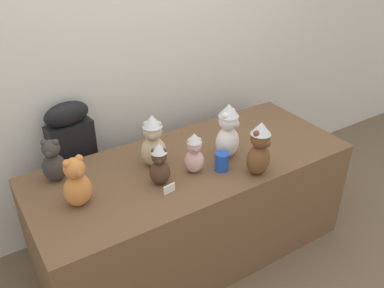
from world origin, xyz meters
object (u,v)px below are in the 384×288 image
teddy_bear_charcoal (53,162)px  teddy_bear_blush (194,153)px  instrument_case (77,173)px  teddy_bear_chestnut (259,149)px  party_cup_blue (222,162)px  teddy_bear_sand (153,141)px  teddy_bear_ginger (77,183)px  teddy_bear_snow (228,131)px  teddy_bear_cocoa (159,164)px  display_table (192,207)px

teddy_bear_charcoal → teddy_bear_blush: (0.69, -0.34, 0.00)m
instrument_case → teddy_bear_charcoal: size_ratio=3.95×
teddy_bear_chestnut → party_cup_blue: 0.23m
teddy_bear_sand → teddy_bear_blush: 0.25m
instrument_case → teddy_bear_ginger: size_ratio=3.62×
teddy_bear_snow → teddy_bear_blush: (-0.26, -0.04, -0.05)m
instrument_case → teddy_bear_cocoa: (0.29, -0.62, 0.31)m
instrument_case → teddy_bear_charcoal: instrument_case is taller
party_cup_blue → teddy_bear_snow: bearing=42.1°
display_table → teddy_bear_cocoa: teddy_bear_cocoa is taller
teddy_bear_sand → teddy_bear_blush: bearing=-17.3°
instrument_case → party_cup_blue: (0.65, -0.69, 0.24)m
teddy_bear_chestnut → teddy_bear_blush: (-0.30, 0.20, -0.04)m
teddy_bear_sand → party_cup_blue: size_ratio=2.95×
instrument_case → teddy_bear_blush: instrument_case is taller
teddy_bear_blush → teddy_bear_ginger: (-0.65, 0.06, 0.01)m
teddy_bear_blush → party_cup_blue: (0.14, -0.07, -0.07)m
display_table → party_cup_blue: size_ratio=17.52×
teddy_bear_charcoal → teddy_bear_ginger: bearing=-52.2°
teddy_bear_chestnut → teddy_bear_snow: (-0.04, 0.24, 0.01)m
teddy_bear_cocoa → teddy_bear_blush: teddy_bear_cocoa is taller
teddy_bear_cocoa → teddy_bear_ginger: teddy_bear_ginger is taller
teddy_bear_chestnut → teddy_bear_sand: bearing=128.8°
teddy_bear_sand → teddy_bear_ginger: 0.51m
instrument_case → teddy_bear_cocoa: instrument_case is taller
teddy_bear_sand → teddy_bear_snow: (0.42, -0.15, 0.01)m
teddy_bear_charcoal → teddy_bear_cocoa: 0.58m
instrument_case → display_table: bearing=-50.5°
instrument_case → teddy_bear_charcoal: (-0.18, -0.28, 0.31)m
teddy_bear_snow → teddy_bear_chestnut: bearing=-104.1°
teddy_bear_blush → teddy_bear_charcoal: bearing=172.5°
instrument_case → teddy_bear_sand: (0.35, -0.44, 0.35)m
teddy_bear_chestnut → teddy_bear_ginger: bearing=153.4°
teddy_bear_chestnut → teddy_bear_blush: 0.36m
teddy_bear_chestnut → teddy_bear_snow: teddy_bear_snow is taller
teddy_bear_charcoal → teddy_bear_cocoa: size_ratio=1.02×
teddy_bear_sand → party_cup_blue: 0.41m
teddy_bear_charcoal → teddy_bear_blush: 0.77m
teddy_bear_blush → instrument_case: bearing=148.0°
teddy_bear_chestnut → party_cup_blue: size_ratio=2.95×
teddy_bear_cocoa → teddy_bear_blush: (0.22, -0.00, -0.00)m
instrument_case → teddy_bear_ginger: bearing=-111.3°
teddy_bear_snow → teddy_bear_blush: bearing=164.8°
teddy_bear_cocoa → teddy_bear_sand: bearing=101.1°
teddy_bear_chestnut → party_cup_blue: bearing=127.7°
teddy_bear_sand → teddy_bear_ginger: (-0.49, -0.12, -0.03)m
teddy_bear_ginger → party_cup_blue: size_ratio=2.55×
teddy_bear_chestnut → party_cup_blue: (-0.15, 0.14, -0.10)m
instrument_case → party_cup_blue: instrument_case is taller
teddy_bear_charcoal → teddy_bear_snow: teddy_bear_snow is taller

